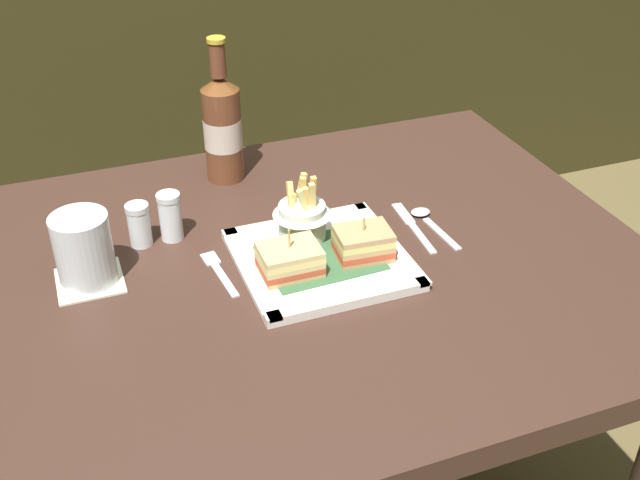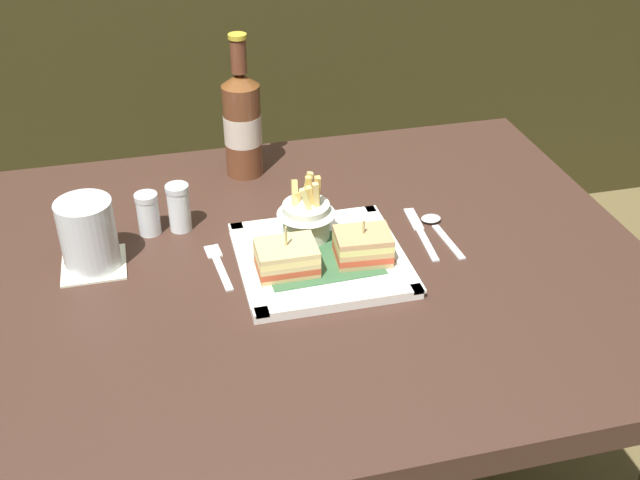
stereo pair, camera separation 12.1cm
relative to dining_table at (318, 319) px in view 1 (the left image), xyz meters
name	(u,v)px [view 1 (the left image)]	position (x,y,z in m)	size (l,w,h in m)	color
dining_table	(318,319)	(0.00, 0.00, 0.00)	(1.07, 0.88, 0.74)	#3E271E
square_plate	(322,259)	(0.00, -0.01, 0.13)	(0.26, 0.26, 0.02)	white
sandwich_half_left	(290,260)	(-0.06, -0.03, 0.16)	(0.09, 0.07, 0.08)	tan
sandwich_half_right	(363,244)	(0.06, -0.03, 0.16)	(0.09, 0.07, 0.07)	tan
fries_cup	(302,215)	(-0.01, 0.05, 0.18)	(0.10, 0.10, 0.11)	silver
beer_bottle	(223,127)	(-0.07, 0.32, 0.23)	(0.07, 0.07, 0.27)	brown
drink_coaster	(90,281)	(-0.35, 0.07, 0.13)	(0.10, 0.10, 0.00)	white
water_glass	(84,253)	(-0.35, 0.07, 0.18)	(0.09, 0.09, 0.11)	silver
fork	(219,271)	(-0.16, 0.02, 0.13)	(0.03, 0.13, 0.00)	silver
knife	(412,225)	(0.19, 0.04, 0.13)	(0.03, 0.17, 0.00)	silver
spoon	(426,218)	(0.22, 0.05, 0.13)	(0.04, 0.14, 0.01)	silver
salt_shaker	(140,227)	(-0.26, 0.15, 0.16)	(0.04, 0.04, 0.07)	silver
pepper_shaker	(171,219)	(-0.21, 0.15, 0.16)	(0.04, 0.04, 0.08)	silver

